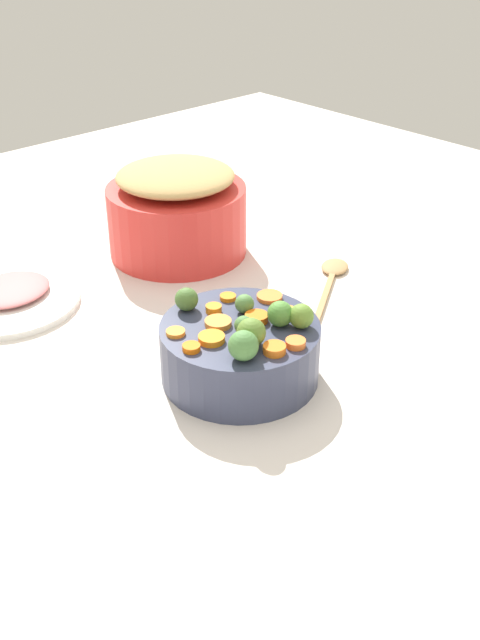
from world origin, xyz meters
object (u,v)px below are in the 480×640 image
serving_bowl_carrots (240,352)px  wooden_spoon (331,279)px  ham_plate (7,301)px  metal_pot (177,220)px

serving_bowl_carrots → wooden_spoon: (0.11, -0.33, -0.04)m
serving_bowl_carrots → ham_plate: bearing=18.8°
metal_pot → wooden_spoon: (-0.29, -0.13, -0.06)m
serving_bowl_carrots → metal_pot: size_ratio=0.87×
serving_bowl_carrots → ham_plate: 0.47m
metal_pot → ham_plate: bearing=83.9°
serving_bowl_carrots → metal_pot: (0.40, -0.21, 0.02)m
metal_pot → wooden_spoon: 0.33m
wooden_spoon → ham_plate: (0.33, 0.49, 0.00)m
serving_bowl_carrots → metal_pot: bearing=-26.9°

